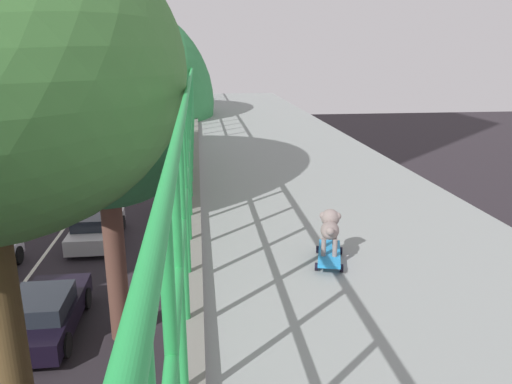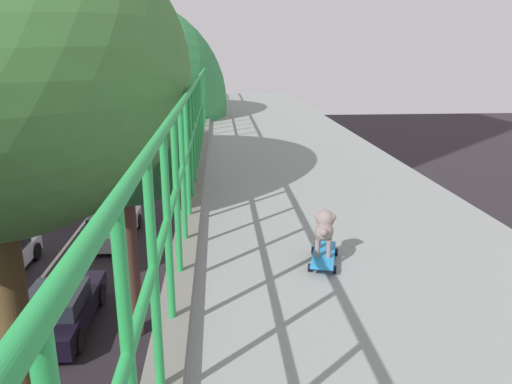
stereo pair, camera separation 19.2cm
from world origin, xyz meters
name	(u,v)px [view 2 (the right image)]	position (x,y,z in m)	size (l,w,h in m)	color
green_railing	(158,345)	(-0.25, 0.00, 6.67)	(0.20, 32.50, 1.21)	slate
car_black_fifth	(59,309)	(-4.73, 11.28, 0.66)	(1.89, 4.22, 1.35)	black
car_silver_seventh	(113,226)	(-4.63, 18.45, 0.62)	(1.93, 4.24, 1.32)	#B7B5B5
city_bus	(80,156)	(-8.30, 27.70, 1.80)	(2.55, 11.55, 3.17)	white
roadside_tree_far	(117,104)	(-2.54, 10.88, 6.63)	(5.62, 5.62, 9.33)	brown
roadside_tree_farthest	(171,83)	(-2.19, 22.11, 6.44)	(4.83, 4.83, 8.63)	#4C3631
toy_skateboard	(324,255)	(0.84, 1.49, 6.43)	(0.31, 0.54, 0.08)	#258BD2
small_dog	(325,227)	(0.85, 1.54, 6.64)	(0.21, 0.35, 0.31)	gray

